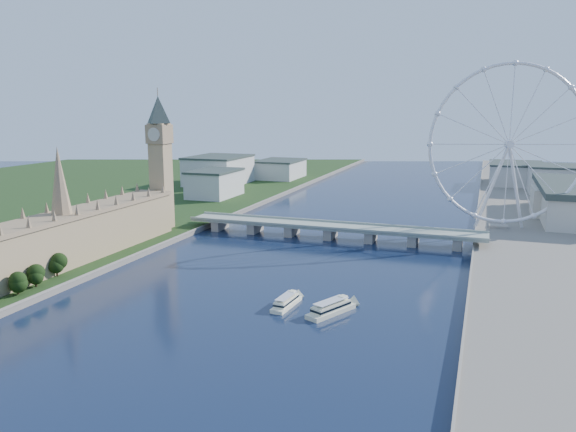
% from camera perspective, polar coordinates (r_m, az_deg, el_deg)
% --- Properties ---
extents(parliament_range, '(24.00, 200.00, 70.00)m').
position_cam_1_polar(parliament_range, '(357.30, -21.81, -2.14)').
color(parliament_range, tan).
rests_on(parliament_range, ground).
extents(big_ben, '(20.02, 20.02, 110.00)m').
position_cam_1_polar(big_ben, '(436.47, -12.89, 7.01)').
color(big_ben, tan).
rests_on(big_ben, ground).
extents(westminster_bridge, '(220.00, 22.00, 9.50)m').
position_cam_1_polar(westminster_bridge, '(413.55, 4.35, -1.35)').
color(westminster_bridge, gray).
rests_on(westminster_bridge, ground).
extents(london_eye, '(113.60, 39.12, 124.30)m').
position_cam_1_polar(london_eye, '(446.44, 21.55, 6.73)').
color(london_eye, silver).
rests_on(london_eye, ground).
extents(county_hall, '(54.00, 144.00, 35.00)m').
position_cam_1_polar(county_hall, '(533.51, 26.69, -0.42)').
color(county_hall, beige).
rests_on(county_hall, ground).
extents(city_skyline, '(505.00, 280.00, 32.00)m').
position_cam_1_polar(city_skyline, '(658.24, 13.65, 3.90)').
color(city_skyline, beige).
rests_on(city_skyline, ground).
extents(tour_boat_near, '(9.09, 27.39, 5.92)m').
position_cam_1_polar(tour_boat_near, '(275.14, -0.17, -9.17)').
color(tour_boat_near, '#F3F0CA').
rests_on(tour_boat_near, ground).
extents(tour_boat_far, '(20.50, 31.22, 6.83)m').
position_cam_1_polar(tour_boat_far, '(266.90, 4.38, -9.85)').
color(tour_boat_far, beige).
rests_on(tour_boat_far, ground).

